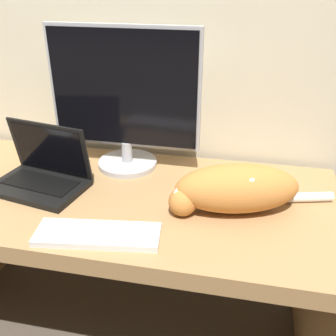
% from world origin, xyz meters
% --- Properties ---
extents(desk, '(1.57, 0.68, 0.70)m').
position_xyz_m(desk, '(0.00, 0.34, 0.57)').
color(desk, '#A37A4C').
rests_on(desk, ground_plane).
extents(monitor, '(0.56, 0.23, 0.53)m').
position_xyz_m(monitor, '(-0.00, 0.55, 0.97)').
color(monitor, '#B2B2B7').
rests_on(monitor, desk).
extents(laptop, '(0.35, 0.26, 0.22)m').
position_xyz_m(laptop, '(-0.25, 0.34, 0.75)').
color(laptop, black).
rests_on(laptop, desk).
extents(external_keyboard, '(0.37, 0.17, 0.02)m').
position_xyz_m(external_keyboard, '(0.05, 0.09, 0.72)').
color(external_keyboard, white).
rests_on(external_keyboard, desk).
extents(cat, '(0.53, 0.27, 0.15)m').
position_xyz_m(cat, '(0.43, 0.33, 0.78)').
color(cat, '#C67A38').
rests_on(cat, desk).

